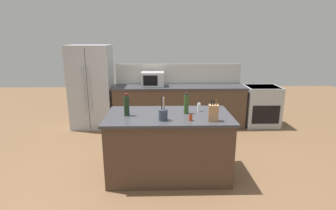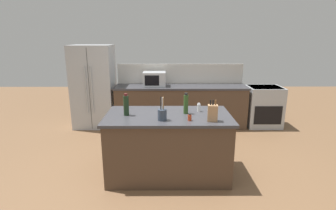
{
  "view_description": "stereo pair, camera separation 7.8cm",
  "coord_description": "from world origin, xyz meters",
  "px_view_note": "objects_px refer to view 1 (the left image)",
  "views": [
    {
      "loc": [
        -0.1,
        -3.59,
        2.04
      ],
      "look_at": [
        0.0,
        0.35,
        0.99
      ],
      "focal_mm": 28.0,
      "sensor_mm": 36.0,
      "label": 1
    },
    {
      "loc": [
        -0.02,
        -3.59,
        2.04
      ],
      "look_at": [
        0.0,
        0.35,
        0.99
      ],
      "focal_mm": 28.0,
      "sensor_mm": 36.0,
      "label": 2
    }
  ],
  "objects_px": {
    "spice_jar_paprika": "(191,117)",
    "refrigerator": "(92,87)",
    "utensil_crock": "(163,114)",
    "microwave": "(153,79)",
    "range_oven": "(261,106)",
    "olive_oil_bottle": "(186,104)",
    "salt_shaker": "(199,107)",
    "knife_block": "(213,113)",
    "wine_bottle": "(127,105)"
  },
  "relations": [
    {
      "from": "range_oven",
      "to": "olive_oil_bottle",
      "type": "bearing_deg",
      "value": -132.27
    },
    {
      "from": "knife_block",
      "to": "salt_shaker",
      "type": "distance_m",
      "value": 0.47
    },
    {
      "from": "olive_oil_bottle",
      "to": "wine_bottle",
      "type": "bearing_deg",
      "value": -174.5
    },
    {
      "from": "range_oven",
      "to": "utensil_crock",
      "type": "height_order",
      "value": "utensil_crock"
    },
    {
      "from": "range_oven",
      "to": "knife_block",
      "type": "distance_m",
      "value": 3.03
    },
    {
      "from": "utensil_crock",
      "to": "range_oven",
      "type": "bearing_deg",
      "value": 47.02
    },
    {
      "from": "refrigerator",
      "to": "spice_jar_paprika",
      "type": "xyz_separation_m",
      "value": [
        1.96,
        -2.52,
        0.06
      ]
    },
    {
      "from": "range_oven",
      "to": "utensil_crock",
      "type": "bearing_deg",
      "value": -132.98
    },
    {
      "from": "salt_shaker",
      "to": "spice_jar_paprika",
      "type": "bearing_deg",
      "value": -111.91
    },
    {
      "from": "wine_bottle",
      "to": "salt_shaker",
      "type": "height_order",
      "value": "wine_bottle"
    },
    {
      "from": "knife_block",
      "to": "olive_oil_bottle",
      "type": "xyz_separation_m",
      "value": [
        -0.33,
        0.35,
        0.03
      ]
    },
    {
      "from": "refrigerator",
      "to": "microwave",
      "type": "bearing_deg",
      "value": -2.14
    },
    {
      "from": "salt_shaker",
      "to": "range_oven",
      "type": "bearing_deg",
      "value": 49.47
    },
    {
      "from": "utensil_crock",
      "to": "salt_shaker",
      "type": "bearing_deg",
      "value": 37.29
    },
    {
      "from": "range_oven",
      "to": "microwave",
      "type": "height_order",
      "value": "microwave"
    },
    {
      "from": "refrigerator",
      "to": "utensil_crock",
      "type": "distance_m",
      "value": 2.97
    },
    {
      "from": "spice_jar_paprika",
      "to": "range_oven",
      "type": "bearing_deg",
      "value": 52.18
    },
    {
      "from": "microwave",
      "to": "utensil_crock",
      "type": "xyz_separation_m",
      "value": [
        0.21,
        -2.45,
        -0.08
      ]
    },
    {
      "from": "microwave",
      "to": "spice_jar_paprika",
      "type": "height_order",
      "value": "microwave"
    },
    {
      "from": "microwave",
      "to": "spice_jar_paprika",
      "type": "relative_size",
      "value": 5.21
    },
    {
      "from": "refrigerator",
      "to": "salt_shaker",
      "type": "relative_size",
      "value": 14.03
    },
    {
      "from": "spice_jar_paprika",
      "to": "olive_oil_bottle",
      "type": "distance_m",
      "value": 0.35
    },
    {
      "from": "wine_bottle",
      "to": "microwave",
      "type": "bearing_deg",
      "value": 82.34
    },
    {
      "from": "knife_block",
      "to": "microwave",
      "type": "bearing_deg",
      "value": 117.26
    },
    {
      "from": "range_oven",
      "to": "knife_block",
      "type": "height_order",
      "value": "knife_block"
    },
    {
      "from": "olive_oil_bottle",
      "to": "refrigerator",
      "type": "bearing_deg",
      "value": 131.33
    },
    {
      "from": "utensil_crock",
      "to": "spice_jar_paprika",
      "type": "height_order",
      "value": "utensil_crock"
    },
    {
      "from": "wine_bottle",
      "to": "utensil_crock",
      "type": "bearing_deg",
      "value": -23.99
    },
    {
      "from": "knife_block",
      "to": "wine_bottle",
      "type": "bearing_deg",
      "value": 174.88
    },
    {
      "from": "spice_jar_paprika",
      "to": "refrigerator",
      "type": "bearing_deg",
      "value": 127.78
    },
    {
      "from": "refrigerator",
      "to": "range_oven",
      "type": "bearing_deg",
      "value": -0.76
    },
    {
      "from": "wine_bottle",
      "to": "knife_block",
      "type": "bearing_deg",
      "value": -12.97
    },
    {
      "from": "spice_jar_paprika",
      "to": "olive_oil_bottle",
      "type": "bearing_deg",
      "value": 94.74
    },
    {
      "from": "range_oven",
      "to": "spice_jar_paprika",
      "type": "distance_m",
      "value": 3.17
    },
    {
      "from": "refrigerator",
      "to": "knife_block",
      "type": "relative_size",
      "value": 6.35
    },
    {
      "from": "wine_bottle",
      "to": "salt_shaker",
      "type": "bearing_deg",
      "value": 9.81
    },
    {
      "from": "wine_bottle",
      "to": "spice_jar_paprika",
      "type": "bearing_deg",
      "value": -15.81
    },
    {
      "from": "utensil_crock",
      "to": "knife_block",
      "type": "bearing_deg",
      "value": -3.71
    },
    {
      "from": "wine_bottle",
      "to": "spice_jar_paprika",
      "type": "xyz_separation_m",
      "value": [
        0.88,
        -0.25,
        -0.1
      ]
    },
    {
      "from": "range_oven",
      "to": "wine_bottle",
      "type": "relative_size",
      "value": 2.91
    },
    {
      "from": "range_oven",
      "to": "spice_jar_paprika",
      "type": "height_order",
      "value": "spice_jar_paprika"
    },
    {
      "from": "range_oven",
      "to": "olive_oil_bottle",
      "type": "height_order",
      "value": "olive_oil_bottle"
    },
    {
      "from": "wine_bottle",
      "to": "refrigerator",
      "type": "bearing_deg",
      "value": 115.35
    },
    {
      "from": "wine_bottle",
      "to": "spice_jar_paprika",
      "type": "relative_size",
      "value": 3.3
    },
    {
      "from": "microwave",
      "to": "utensil_crock",
      "type": "bearing_deg",
      "value": -85.01
    },
    {
      "from": "refrigerator",
      "to": "range_oven",
      "type": "xyz_separation_m",
      "value": [
        3.87,
        -0.05,
        -0.45
      ]
    },
    {
      "from": "knife_block",
      "to": "utensil_crock",
      "type": "height_order",
      "value": "utensil_crock"
    },
    {
      "from": "microwave",
      "to": "utensil_crock",
      "type": "height_order",
      "value": "utensil_crock"
    },
    {
      "from": "refrigerator",
      "to": "salt_shaker",
      "type": "bearing_deg",
      "value": -44.51
    },
    {
      "from": "wine_bottle",
      "to": "olive_oil_bottle",
      "type": "relative_size",
      "value": 1.04
    }
  ]
}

